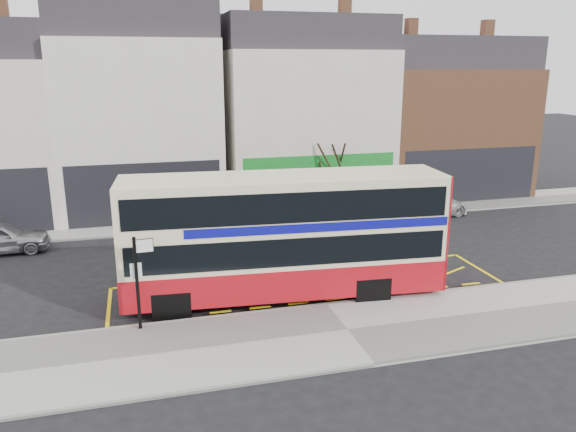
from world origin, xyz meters
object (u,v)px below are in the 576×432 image
object	(u,v)px
bus_stop_post	(139,274)
car_white	(429,205)
street_tree_right	(330,151)
car_grey	(207,221)
double_decker_bus	(285,235)

from	to	relation	value
bus_stop_post	car_white	world-z (taller)	bus_stop_post
street_tree_right	car_grey	bearing A→B (deg)	-163.20
bus_stop_post	car_grey	world-z (taller)	bus_stop_post
car_white	double_decker_bus	bearing A→B (deg)	120.45
bus_stop_post	street_tree_right	xyz separation A→B (m)	(9.98, 11.60, 1.49)
double_decker_bus	street_tree_right	bearing A→B (deg)	67.70
double_decker_bus	car_white	size ratio (longest dim) A/B	2.58
bus_stop_post	street_tree_right	bearing A→B (deg)	44.21
double_decker_bus	street_tree_right	xyz separation A→B (m)	(5.14, 10.16, 1.11)
double_decker_bus	street_tree_right	size ratio (longest dim) A/B	2.21
bus_stop_post	street_tree_right	world-z (taller)	street_tree_right
car_grey	car_white	size ratio (longest dim) A/B	0.92
street_tree_right	double_decker_bus	bearing A→B (deg)	-116.85
double_decker_bus	car_grey	xyz separation A→B (m)	(-1.70, 8.09, -1.62)
double_decker_bus	car_grey	world-z (taller)	double_decker_bus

